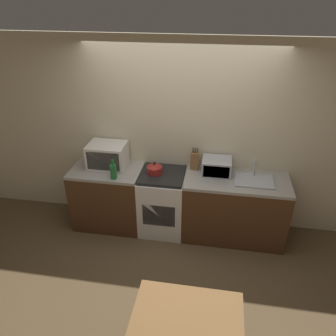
% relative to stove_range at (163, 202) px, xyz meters
% --- Properties ---
extents(ground_plane, '(16.00, 16.00, 0.00)m').
position_rel_stove_range_xyz_m(ground_plane, '(0.20, -0.67, -0.45)').
color(ground_plane, brown).
extents(wall_back, '(10.00, 0.06, 2.60)m').
position_rel_stove_range_xyz_m(wall_back, '(0.20, 0.34, 0.85)').
color(wall_back, beige).
rests_on(wall_back, ground_plane).
extents(counter_left_run, '(0.96, 0.62, 0.90)m').
position_rel_stove_range_xyz_m(counter_left_run, '(-0.78, 0.00, 0.00)').
color(counter_left_run, '#4C2D19').
rests_on(counter_left_run, ground_plane).
extents(counter_right_run, '(1.36, 0.62, 0.90)m').
position_rel_stove_range_xyz_m(counter_right_run, '(0.98, 0.00, 0.00)').
color(counter_right_run, '#4C2D19').
rests_on(counter_right_run, ground_plane).
extents(stove_range, '(0.61, 0.62, 0.90)m').
position_rel_stove_range_xyz_m(stove_range, '(0.00, 0.00, 0.00)').
color(stove_range, silver).
rests_on(stove_range, ground_plane).
extents(kettle, '(0.21, 0.21, 0.17)m').
position_rel_stove_range_xyz_m(kettle, '(-0.11, 0.01, 0.52)').
color(kettle, maroon).
rests_on(kettle, stove_range).
extents(microwave, '(0.51, 0.38, 0.33)m').
position_rel_stove_range_xyz_m(microwave, '(-0.78, 0.10, 0.62)').
color(microwave, silver).
rests_on(microwave, counter_left_run).
extents(bottle, '(0.08, 0.08, 0.27)m').
position_rel_stove_range_xyz_m(bottle, '(-0.60, -0.21, 0.56)').
color(bottle, '#1E662D').
rests_on(bottle, counter_left_run).
extents(knife_block, '(0.11, 0.08, 0.32)m').
position_rel_stove_range_xyz_m(knife_block, '(0.41, 0.20, 0.58)').
color(knife_block, brown).
rests_on(knife_block, counter_right_run).
extents(toaster_oven, '(0.38, 0.32, 0.21)m').
position_rel_stove_range_xyz_m(toaster_oven, '(0.70, 0.13, 0.56)').
color(toaster_oven, '#ADAFB5').
rests_on(toaster_oven, counter_right_run).
extents(sink_basin, '(0.49, 0.35, 0.24)m').
position_rel_stove_range_xyz_m(sink_basin, '(1.19, 0.01, 0.47)').
color(sink_basin, '#ADAFB5').
rests_on(sink_basin, counter_right_run).
extents(dining_table, '(0.91, 0.74, 0.72)m').
position_rel_stove_range_xyz_m(dining_table, '(0.56, -2.01, 0.18)').
color(dining_table, brown).
rests_on(dining_table, ground_plane).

